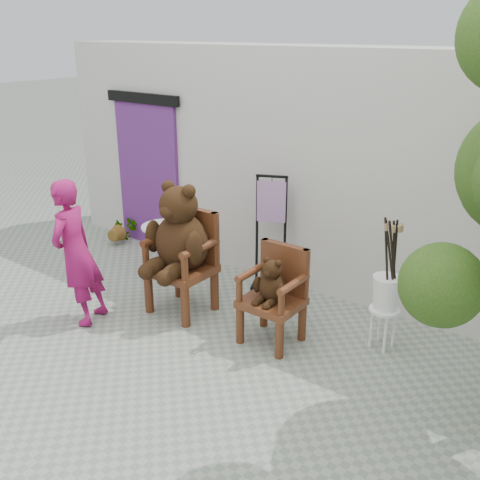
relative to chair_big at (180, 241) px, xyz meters
The scene contains 10 objects.
ground_plane 1.86m from the chair_big, 47.38° to the right, with size 60.00×60.00×0.00m, color gray.
back_wall 2.28m from the chair_big, 59.72° to the left, with size 9.00×1.00×3.00m, color beige.
doorway 2.36m from the chair_big, 144.01° to the left, with size 1.40×0.11×2.33m.
chair_big is the anchor object (origin of this frame).
chair_small 1.29m from the chair_big, ahead, with size 0.60×0.55×1.06m.
person 1.17m from the chair_big, 132.39° to the right, with size 0.61×0.40×1.66m, color #931251.
cafe_table 1.21m from the chair_big, 144.32° to the left, with size 0.60×0.60×0.70m.
display_stand 1.28m from the chair_big, 66.48° to the left, with size 0.55×0.50×1.51m.
stool_bucket 2.37m from the chair_big, 15.87° to the left, with size 0.32×0.32×1.45m.
potted_plant 2.63m from the chair_big, 154.28° to the left, with size 0.40×0.35×0.45m, color #1D380F.
Camera 1 is at (3.06, -3.24, 3.20)m, focal length 42.00 mm.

